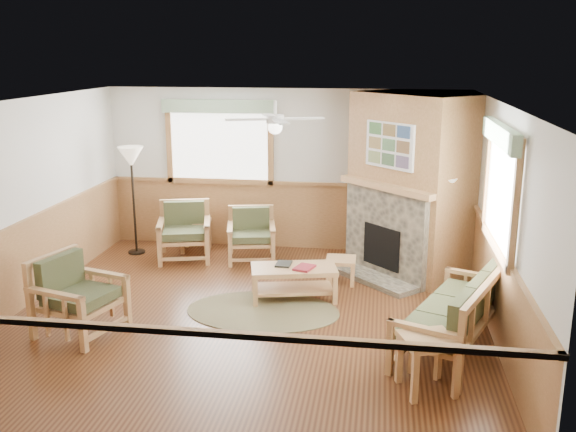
# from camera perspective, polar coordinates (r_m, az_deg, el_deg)

# --- Properties ---
(floor) EXTENTS (6.00, 6.00, 0.01)m
(floor) POSITION_cam_1_polar(r_m,az_deg,el_deg) (8.35, -3.46, -8.80)
(floor) COLOR #512C16
(floor) RESTS_ON ground
(ceiling) EXTENTS (6.00, 6.00, 0.01)m
(ceiling) POSITION_cam_1_polar(r_m,az_deg,el_deg) (7.69, -3.77, 10.05)
(ceiling) COLOR white
(ceiling) RESTS_ON floor
(wall_back) EXTENTS (6.00, 0.02, 2.70)m
(wall_back) POSITION_cam_1_polar(r_m,az_deg,el_deg) (10.80, -0.32, 4.13)
(wall_back) COLOR silver
(wall_back) RESTS_ON floor
(wall_front) EXTENTS (6.00, 0.02, 2.70)m
(wall_front) POSITION_cam_1_polar(r_m,az_deg,el_deg) (5.16, -10.55, -7.90)
(wall_front) COLOR silver
(wall_front) RESTS_ON floor
(wall_left) EXTENTS (0.02, 6.00, 2.70)m
(wall_left) POSITION_cam_1_polar(r_m,az_deg,el_deg) (9.01, -22.62, 0.92)
(wall_left) COLOR silver
(wall_left) RESTS_ON floor
(wall_right) EXTENTS (0.02, 6.00, 2.70)m
(wall_right) POSITION_cam_1_polar(r_m,az_deg,el_deg) (7.87, 18.29, -0.55)
(wall_right) COLOR silver
(wall_right) RESTS_ON floor
(wainscot) EXTENTS (6.00, 6.00, 1.10)m
(wainscot) POSITION_cam_1_polar(r_m,az_deg,el_deg) (8.15, -3.52, -5.21)
(wainscot) COLOR #9D6D40
(wainscot) RESTS_ON floor
(fireplace) EXTENTS (3.11, 3.11, 2.70)m
(fireplace) POSITION_cam_1_polar(r_m,az_deg,el_deg) (9.75, 10.82, 2.75)
(fireplace) COLOR #9D6D40
(fireplace) RESTS_ON floor
(window_back) EXTENTS (1.90, 0.16, 1.50)m
(window_back) POSITION_cam_1_polar(r_m,az_deg,el_deg) (10.83, -6.22, 10.38)
(window_back) COLOR white
(window_back) RESTS_ON wall_back
(window_right) EXTENTS (0.16, 1.90, 1.50)m
(window_right) POSITION_cam_1_polar(r_m,az_deg,el_deg) (7.46, 18.96, 7.85)
(window_right) COLOR white
(window_right) RESTS_ON wall_right
(ceiling_fan) EXTENTS (1.59, 1.59, 0.36)m
(ceiling_fan) POSITION_cam_1_polar(r_m,az_deg,el_deg) (7.93, -1.15, 9.92)
(ceiling_fan) COLOR white
(ceiling_fan) RESTS_ON ceiling
(sofa) EXTENTS (2.10, 1.49, 0.90)m
(sofa) POSITION_cam_1_polar(r_m,az_deg,el_deg) (7.51, 14.47, -8.24)
(sofa) COLOR tan
(sofa) RESTS_ON floor
(armchair_back_left) EXTENTS (0.99, 0.99, 0.91)m
(armchair_back_left) POSITION_cam_1_polar(r_m,az_deg,el_deg) (10.48, -9.21, -1.40)
(armchair_back_left) COLOR tan
(armchair_back_left) RESTS_ON floor
(armchair_back_right) EXTENTS (0.88, 0.88, 0.83)m
(armchair_back_right) POSITION_cam_1_polar(r_m,az_deg,el_deg) (10.32, -3.28, -1.71)
(armchair_back_right) COLOR tan
(armchair_back_right) RESTS_ON floor
(armchair_left) EXTENTS (1.05, 1.05, 0.95)m
(armchair_left) POSITION_cam_1_polar(r_m,az_deg,el_deg) (8.05, -18.06, -6.75)
(armchair_left) COLOR tan
(armchair_left) RESTS_ON floor
(coffee_table) EXTENTS (1.25, 0.82, 0.46)m
(coffee_table) POSITION_cam_1_polar(r_m,az_deg,el_deg) (8.76, 0.52, -5.97)
(coffee_table) COLOR tan
(coffee_table) RESTS_ON floor
(end_table_chairs) EXTENTS (0.51, 0.49, 0.53)m
(end_table_chairs) POSITION_cam_1_polar(r_m,az_deg,el_deg) (10.93, -8.19, -1.74)
(end_table_chairs) COLOR tan
(end_table_chairs) RESTS_ON floor
(end_table_sofa) EXTENTS (0.65, 0.63, 0.57)m
(end_table_sofa) POSITION_cam_1_polar(r_m,az_deg,el_deg) (6.66, 12.28, -12.72)
(end_table_sofa) COLOR tan
(end_table_sofa) RESTS_ON floor
(footstool) EXTENTS (0.43, 0.43, 0.37)m
(footstool) POSITION_cam_1_polar(r_m,az_deg,el_deg) (9.41, 4.71, -4.84)
(footstool) COLOR tan
(footstool) RESTS_ON floor
(braided_rug) EXTENTS (2.56, 2.56, 0.01)m
(braided_rug) POSITION_cam_1_polar(r_m,az_deg,el_deg) (8.44, -2.25, -8.43)
(braided_rug) COLOR brown
(braided_rug) RESTS_ON floor
(floor_lamp_left) EXTENTS (0.48, 0.48, 1.80)m
(floor_lamp_left) POSITION_cam_1_polar(r_m,az_deg,el_deg) (10.84, -13.56, 1.35)
(floor_lamp_left) COLOR black
(floor_lamp_left) RESTS_ON floor
(floor_lamp_right) EXTENTS (0.39, 0.39, 1.60)m
(floor_lamp_right) POSITION_cam_1_polar(r_m,az_deg,el_deg) (9.30, 13.43, -1.45)
(floor_lamp_right) COLOR black
(floor_lamp_right) RESTS_ON floor
(book_red) EXTENTS (0.30, 0.35, 0.03)m
(book_red) POSITION_cam_1_polar(r_m,az_deg,el_deg) (8.61, 1.47, -4.52)
(book_red) COLOR maroon
(book_red) RESTS_ON coffee_table
(book_dark) EXTENTS (0.21, 0.28, 0.03)m
(book_dark) POSITION_cam_1_polar(r_m,az_deg,el_deg) (8.76, -0.39, -4.20)
(book_dark) COLOR black
(book_dark) RESTS_ON coffee_table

